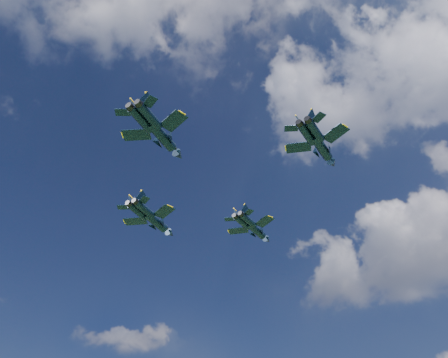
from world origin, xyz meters
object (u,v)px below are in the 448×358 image
at_px(jet_left, 157,222).
at_px(jet_right, 322,148).
at_px(jet_lead, 257,230).
at_px(jet_slot, 163,137).

bearing_deg(jet_left, jet_right, -7.48).
distance_m(jet_lead, jet_slot, 33.14).
height_order(jet_right, jet_slot, jet_slot).
bearing_deg(jet_right, jet_slot, -143.86).
bearing_deg(jet_slot, jet_left, 125.05).
distance_m(jet_lead, jet_left, 20.74).
xyz_separation_m(jet_right, jet_slot, (-19.47, -17.61, 0.42)).
relative_size(jet_lead, jet_slot, 0.88).
bearing_deg(jet_lead, jet_left, -134.58).
bearing_deg(jet_slot, jet_lead, 86.40).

